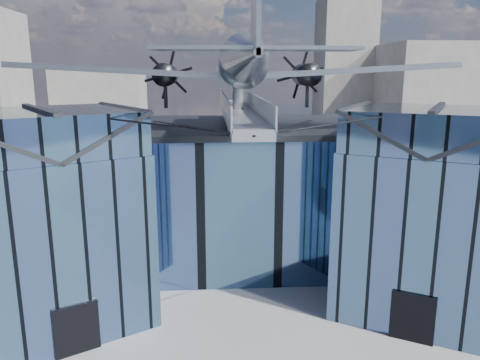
{
  "coord_description": "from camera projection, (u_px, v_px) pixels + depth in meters",
  "views": [
    {
      "loc": [
        -1.76,
        -25.7,
        13.62
      ],
      "look_at": [
        0.0,
        2.0,
        7.2
      ],
      "focal_mm": 35.0,
      "sensor_mm": 36.0,
      "label": 1
    }
  ],
  "objects": [
    {
      "name": "ground_plane",
      "position": [
        242.0,
        304.0,
        28.17
      ],
      "size": [
        120.0,
        120.0,
        0.0
      ],
      "primitive_type": "plane",
      "color": "gray"
    },
    {
      "name": "museum",
      "position": [
        237.0,
        191.0,
        32.58
      ],
      "size": [
        32.88,
        24.5,
        17.6
      ],
      "color": "#46668F",
      "rests_on": "ground"
    },
    {
      "name": "bg_towers",
      "position": [
        230.0,
        95.0,
        75.1
      ],
      "size": [
        77.0,
        24.5,
        26.0
      ],
      "color": "gray",
      "rests_on": "ground"
    }
  ]
}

